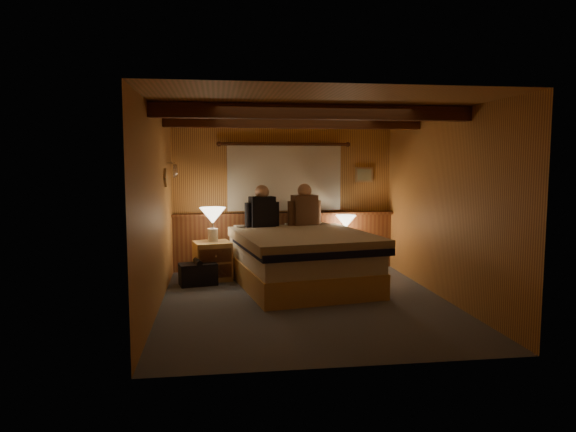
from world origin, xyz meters
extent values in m
plane|color=#4C525B|center=(0.00, 0.00, 0.00)|extent=(4.20, 4.20, 0.00)
plane|color=#C28048|center=(0.00, 0.00, 2.40)|extent=(4.20, 4.20, 0.00)
plane|color=gold|center=(0.00, 2.10, 1.20)|extent=(3.60, 0.00, 3.60)
plane|color=gold|center=(-1.80, 0.00, 1.20)|extent=(0.00, 4.20, 4.20)
plane|color=gold|center=(1.80, 0.00, 1.20)|extent=(0.00, 4.20, 4.20)
plane|color=gold|center=(0.00, -2.10, 1.20)|extent=(3.60, 0.00, 3.60)
cube|color=brown|center=(0.00, 2.04, 0.45)|extent=(3.60, 0.12, 0.90)
cube|color=brown|center=(0.00, 1.98, 0.92)|extent=(3.60, 0.22, 0.04)
cylinder|color=#4E2713|center=(0.00, 2.02, 2.05)|extent=(2.10, 0.05, 0.05)
sphere|color=#4E2713|center=(-1.05, 2.02, 2.05)|extent=(0.08, 0.08, 0.08)
sphere|color=#4E2713|center=(1.05, 2.02, 2.05)|extent=(0.08, 0.08, 0.08)
cube|color=beige|center=(0.00, 2.03, 1.50)|extent=(1.85, 0.08, 1.05)
cube|color=#4E2713|center=(0.00, -0.60, 2.31)|extent=(3.60, 0.15, 0.16)
cube|color=#4E2713|center=(0.00, 0.90, 2.31)|extent=(3.60, 0.15, 0.16)
cylinder|color=silver|center=(-1.74, 1.60, 1.75)|extent=(0.03, 0.55, 0.03)
torus|color=silver|center=(-1.71, 1.45, 1.63)|extent=(0.01, 0.21, 0.21)
torus|color=silver|center=(-1.71, 1.68, 1.63)|extent=(0.01, 0.21, 0.21)
cube|color=tan|center=(1.35, 2.08, 1.55)|extent=(0.30, 0.03, 0.25)
cube|color=beige|center=(1.35, 2.06, 1.55)|extent=(0.24, 0.01, 0.19)
cube|color=tan|center=(0.08, 0.87, 0.17)|extent=(2.01, 2.46, 0.33)
cube|color=silver|center=(0.08, 0.87, 0.47)|extent=(1.96, 2.42, 0.27)
cube|color=black|center=(0.13, 0.60, 0.63)|extent=(1.99, 2.04, 0.09)
cube|color=tan|center=(0.10, 0.74, 0.71)|extent=(2.07, 2.26, 0.13)
cube|color=silver|center=(-0.48, 1.65, 0.69)|extent=(0.72, 0.48, 0.18)
cube|color=silver|center=(0.35, 1.79, 0.69)|extent=(0.72, 0.48, 0.18)
cube|color=tan|center=(-1.17, 1.41, 0.29)|extent=(0.61, 0.57, 0.58)
cube|color=brown|center=(-1.13, 1.19, 0.40)|extent=(0.46, 0.12, 0.20)
cube|color=brown|center=(-1.13, 1.19, 0.17)|extent=(0.46, 0.12, 0.20)
cylinder|color=silver|center=(-1.13, 1.19, 0.40)|extent=(0.04, 0.04, 0.03)
cylinder|color=silver|center=(-1.13, 1.19, 0.17)|extent=(0.04, 0.04, 0.03)
cube|color=tan|center=(0.96, 1.66, 0.24)|extent=(0.45, 0.41, 0.49)
cube|color=brown|center=(0.96, 1.47, 0.34)|extent=(0.40, 0.03, 0.17)
cube|color=brown|center=(0.96, 1.47, 0.15)|extent=(0.40, 0.03, 0.17)
cylinder|color=silver|center=(0.96, 1.47, 0.34)|extent=(0.03, 0.03, 0.03)
cylinder|color=silver|center=(0.96, 1.47, 0.15)|extent=(0.03, 0.03, 0.03)
cylinder|color=silver|center=(-1.16, 1.45, 0.67)|extent=(0.15, 0.15, 0.20)
cylinder|color=silver|center=(-1.16, 1.45, 0.80)|extent=(0.03, 0.03, 0.11)
cone|color=#FFF0C6|center=(-1.16, 1.45, 0.97)|extent=(0.39, 0.39, 0.24)
cylinder|color=silver|center=(0.95, 1.71, 0.57)|extent=(0.13, 0.13, 0.16)
cylinder|color=silver|center=(0.95, 1.71, 0.68)|extent=(0.02, 0.02, 0.09)
cone|color=#FFF0C6|center=(0.95, 1.71, 0.81)|extent=(0.32, 0.32, 0.20)
cube|color=black|center=(-0.41, 1.54, 0.99)|extent=(0.42, 0.30, 0.49)
cylinder|color=black|center=(-0.62, 1.49, 0.95)|extent=(0.12, 0.12, 0.40)
cylinder|color=black|center=(-0.20, 1.60, 0.95)|extent=(0.12, 0.12, 0.40)
sphere|color=tan|center=(-0.41, 1.54, 1.31)|extent=(0.22, 0.22, 0.22)
cube|color=#4D311F|center=(0.27, 1.67, 0.99)|extent=(0.42, 0.31, 0.50)
cylinder|color=#4D311F|center=(0.06, 1.62, 0.95)|extent=(0.12, 0.12, 0.40)
cylinder|color=#4D311F|center=(0.48, 1.73, 0.95)|extent=(0.12, 0.12, 0.40)
sphere|color=tan|center=(0.27, 1.67, 1.32)|extent=(0.22, 0.22, 0.22)
cube|color=black|center=(-1.38, 1.11, 0.16)|extent=(0.58, 0.42, 0.31)
cylinder|color=black|center=(-1.38, 1.11, 0.33)|extent=(0.15, 0.32, 0.08)
camera|label=1|loc=(-1.09, -6.25, 1.76)|focal=32.00mm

